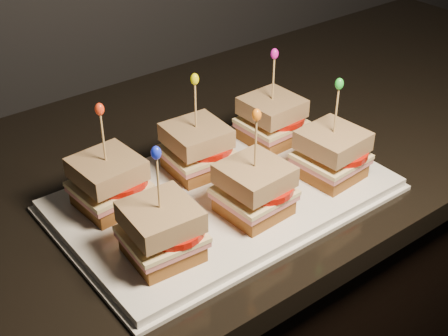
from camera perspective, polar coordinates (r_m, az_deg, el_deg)
platter at (r=0.89m, az=0.00°, el=-2.47°), size 0.46×0.28×0.02m
platter_rim at (r=0.90m, az=0.00°, el=-2.78°), size 0.47×0.29×0.01m
sandwich_0_bread_bot at (r=0.87m, az=-10.34°, el=-2.75°), size 0.09×0.09×0.02m
sandwich_0_ham at (r=0.86m, az=-10.44°, el=-1.93°), size 0.09×0.09×0.01m
sandwich_0_cheese at (r=0.85m, az=-10.49°, el=-1.54°), size 0.10×0.09×0.01m
sandwich_0_tomato at (r=0.85m, az=-9.64°, el=-1.03°), size 0.08×0.08×0.01m
sandwich_0_bread_top at (r=0.84m, az=-10.66°, el=-0.08°), size 0.09×0.09×0.03m
sandwich_0_pick at (r=0.82m, az=-10.97°, el=2.50°), size 0.00×0.00×0.09m
sandwich_0_frill at (r=0.80m, az=-11.31°, el=5.29°), size 0.01×0.01×0.02m
sandwich_1_bread_bot at (r=0.93m, az=-2.48°, el=0.41°), size 0.09×0.09×0.02m
sandwich_1_ham at (r=0.92m, az=-2.50°, el=1.21°), size 0.09×0.09×0.01m
sandwich_1_cheese at (r=0.92m, az=-2.51°, el=1.58°), size 0.10×0.09×0.01m
sandwich_1_tomato at (r=0.91m, az=-1.69°, el=2.07°), size 0.08×0.08×0.01m
sandwich_1_bread_top at (r=0.90m, az=-2.55°, el=2.99°), size 0.09×0.09×0.03m
sandwich_1_pick at (r=0.88m, az=-2.62°, el=5.47°), size 0.00×0.00×0.09m
sandwich_1_frill at (r=0.86m, az=-2.69°, el=8.13°), size 0.01×0.01×0.02m
sandwich_2_bread_bot at (r=1.01m, az=4.30°, el=3.14°), size 0.08×0.08×0.02m
sandwich_2_ham at (r=1.00m, az=4.34°, el=3.89°), size 0.09×0.09×0.01m
sandwich_2_cheese at (r=0.99m, az=4.35°, el=4.25°), size 0.09×0.09×0.01m
sandwich_2_tomato at (r=0.99m, az=5.12°, el=4.69°), size 0.08×0.08×0.01m
sandwich_2_bread_top at (r=0.98m, az=4.42°, el=5.58°), size 0.09×0.09×0.03m
sandwich_2_pick at (r=0.96m, az=4.53°, el=7.90°), size 0.00×0.00×0.09m
sandwich_2_frill at (r=0.95m, az=4.65°, el=10.37°), size 0.01×0.01×0.02m
sandwich_3_bread_bot at (r=0.77m, az=-5.63°, el=-7.29°), size 0.09×0.09×0.02m
sandwich_3_ham at (r=0.77m, az=-5.69°, el=-6.42°), size 0.09×0.09×0.01m
sandwich_3_cheese at (r=0.76m, az=-5.71°, el=-6.01°), size 0.10×0.09×0.01m
sandwich_3_tomato at (r=0.76m, az=-4.73°, el=-5.46°), size 0.08×0.08×0.01m
sandwich_3_bread_top at (r=0.74m, az=-5.82°, el=-4.46°), size 0.09×0.09×0.03m
sandwich_3_pick at (r=0.72m, az=-6.02°, el=-1.67°), size 0.00×0.00×0.09m
sandwich_3_frill at (r=0.69m, az=-6.23°, el=1.39°), size 0.01×0.01×0.02m
sandwich_4_bread_bot at (r=0.84m, az=2.74°, el=-3.40°), size 0.09×0.09×0.02m
sandwich_4_ham at (r=0.83m, az=2.76°, el=-2.56°), size 0.09×0.09×0.01m
sandwich_4_cheese at (r=0.83m, az=2.78°, el=-2.17°), size 0.10×0.09×0.01m
sandwich_4_tomato at (r=0.83m, az=3.69°, el=-1.64°), size 0.08×0.08×0.01m
sandwich_4_bread_top at (r=0.81m, az=2.82°, el=-0.67°), size 0.09×0.09×0.03m
sandwich_4_pick at (r=0.79m, az=2.91°, el=1.99°), size 0.00×0.00×0.09m
sandwich_4_frill at (r=0.77m, az=3.00°, el=4.86°), size 0.01×0.01×0.02m
sandwich_5_bread_bot at (r=0.93m, az=9.66°, el=-0.10°), size 0.09×0.09×0.02m
sandwich_5_ham at (r=0.92m, az=9.74°, el=0.69°), size 0.10×0.09×0.01m
sandwich_5_cheese at (r=0.92m, az=9.78°, el=1.06°), size 0.10×0.09×0.01m
sandwich_5_tomato at (r=0.92m, az=10.62°, el=1.54°), size 0.08×0.08×0.01m
sandwich_5_bread_top at (r=0.90m, az=9.94°, el=2.47°), size 0.09×0.09×0.03m
sandwich_5_pick at (r=0.88m, az=10.21°, el=4.93°), size 0.00×0.00×0.09m
sandwich_5_frill at (r=0.86m, az=10.50°, el=7.57°), size 0.01×0.01×0.02m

